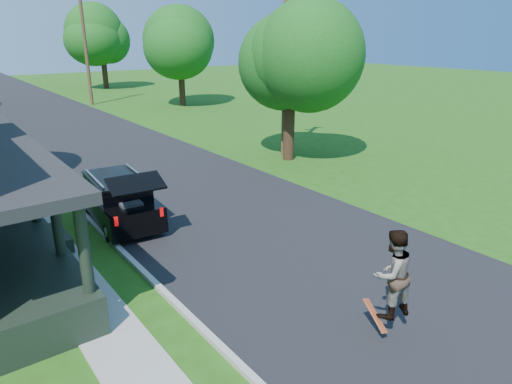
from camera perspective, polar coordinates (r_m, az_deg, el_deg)
ground at (r=12.12m, az=10.21°, el=-9.95°), size 140.00×140.00×0.00m
street at (r=28.81m, az=-20.07°, el=6.33°), size 8.00×120.00×0.02m
curb at (r=27.97m, az=-27.98°, el=4.89°), size 0.15×120.00×0.12m
black_suv at (r=15.36m, az=-16.69°, el=-0.90°), size 1.98×4.46×2.03m
skateboarder at (r=9.52m, az=16.65°, el=-9.78°), size 1.01×0.84×1.87m
skateboard at (r=9.88m, az=14.67°, el=-14.84°), size 0.32×0.67×0.53m
tree_right_near at (r=21.79m, az=4.21°, el=16.26°), size 5.33×5.27×7.46m
tree_right_mid at (r=39.92m, az=-9.61°, el=18.13°), size 6.15×6.11×8.45m
tree_right_far at (r=55.29m, az=-18.90°, el=18.37°), size 6.83×6.97×9.11m
utility_pole_near at (r=22.64m, az=3.71°, el=17.06°), size 1.60×0.27×9.74m
utility_pole_far at (r=42.43m, az=-20.55°, el=16.77°), size 1.73×0.32×9.50m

